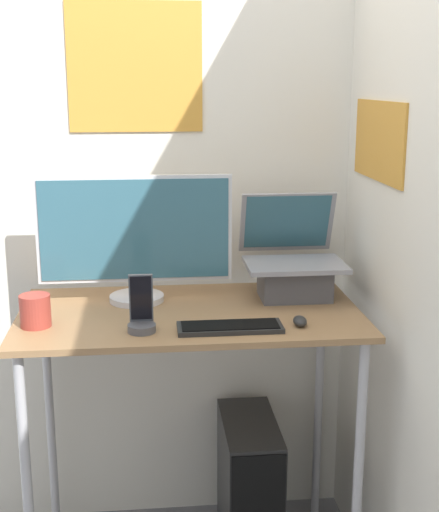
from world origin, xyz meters
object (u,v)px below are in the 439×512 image
object	(u,v)px
monitor	(135,239)
computer_tower	(249,485)
laptop	(293,270)
keyboard	(230,327)
cell_phone	(141,316)
mouse	(300,321)

from	to	relation	value
monitor	computer_tower	size ratio (longest dim) A/B	1.30
monitor	computer_tower	distance (m)	1.00
laptop	computer_tower	size ratio (longest dim) A/B	0.70
keyboard	computer_tower	size ratio (longest dim) A/B	0.64
cell_phone	computer_tower	distance (m)	0.88
laptop	mouse	size ratio (longest dim) A/B	5.20
cell_phone	computer_tower	bearing A→B (deg)	36.74
monitor	cell_phone	xyz separation A→B (m)	(0.02, -0.30, -0.17)
keyboard	computer_tower	bearing A→B (deg)	69.68
laptop	keyboard	size ratio (longest dim) A/B	1.09
monitor	computer_tower	bearing A→B (deg)	-4.28
monitor	cell_phone	size ratio (longest dim) A/B	3.64
laptop	mouse	xyz separation A→B (m)	(-0.04, -0.31, -0.08)
keyboard	monitor	bearing A→B (deg)	131.20
laptop	keyboard	xyz separation A→B (m)	(-0.26, -0.32, -0.09)
cell_phone	laptop	bearing A→B (deg)	30.40
keyboard	mouse	world-z (taller)	mouse
keyboard	cell_phone	size ratio (longest dim) A/B	1.78
mouse	keyboard	bearing A→B (deg)	-176.61
keyboard	computer_tower	distance (m)	0.78
keyboard	cell_phone	world-z (taller)	cell_phone
laptop	keyboard	bearing A→B (deg)	-128.80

